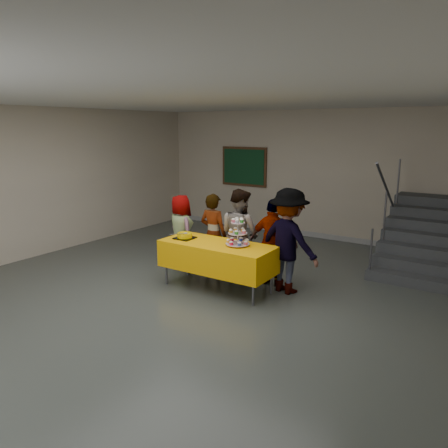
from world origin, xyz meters
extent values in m
plane|color=#4C514C|center=(0.00, 0.00, 0.00)|extent=(10.00, 10.00, 0.00)
cube|color=#C1B39B|center=(0.00, 5.00, 1.50)|extent=(8.00, 0.04, 3.00)
cube|color=#C1B39B|center=(-4.00, 0.00, 1.50)|extent=(0.04, 10.00, 3.00)
cube|color=silver|center=(0.00, 0.00, 3.00)|extent=(8.00, 10.00, 0.04)
cube|color=#999999|center=(0.00, 4.98, 0.06)|extent=(7.90, 0.03, 0.12)
cylinder|color=#595960|center=(-0.69, 0.56, 0.36)|extent=(0.04, 0.04, 0.73)
cylinder|color=#595960|center=(0.99, 0.56, 0.36)|extent=(0.04, 0.04, 0.73)
cylinder|color=#595960|center=(-0.69, 1.14, 0.36)|extent=(0.04, 0.04, 0.73)
cylinder|color=#595960|center=(0.99, 1.14, 0.36)|extent=(0.04, 0.04, 0.73)
cube|color=#595960|center=(0.15, 0.85, 0.74)|extent=(1.80, 0.70, 0.02)
cube|color=#F9A904|center=(0.15, 0.85, 0.55)|extent=(1.88, 0.78, 0.44)
cylinder|color=silver|center=(0.50, 0.92, 0.78)|extent=(0.18, 0.18, 0.01)
cylinder|color=silver|center=(0.50, 0.92, 0.98)|extent=(0.02, 0.02, 0.42)
cylinder|color=silver|center=(0.50, 0.92, 0.80)|extent=(0.38, 0.38, 0.01)
cylinder|color=silver|center=(0.50, 0.92, 0.97)|extent=(0.30, 0.30, 0.01)
cylinder|color=silver|center=(0.50, 0.92, 1.14)|extent=(0.22, 0.22, 0.01)
cube|color=black|center=(-0.48, 0.81, 0.78)|extent=(0.30, 0.30, 0.02)
cylinder|color=#FACE00|center=(-0.48, 0.81, 0.82)|extent=(0.25, 0.25, 0.07)
ellipsoid|color=#FACE00|center=(-0.48, 0.81, 0.86)|extent=(0.25, 0.25, 0.05)
ellipsoid|color=white|center=(-0.43, 0.77, 0.88)|extent=(0.08, 0.08, 0.02)
cube|color=silver|center=(-0.50, 0.68, 0.88)|extent=(0.30, 0.16, 0.04)
imported|color=slate|center=(-1.07, 1.44, 0.69)|extent=(0.79, 0.66, 1.37)
imported|color=slate|center=(-0.35, 1.46, 0.73)|extent=(0.53, 0.35, 1.46)
imported|color=slate|center=(0.15, 1.54, 0.79)|extent=(0.91, 0.81, 1.57)
imported|color=#5C5D66|center=(0.81, 1.53, 0.73)|extent=(0.86, 0.38, 1.46)
imported|color=slate|center=(1.15, 1.38, 0.84)|extent=(1.20, 0.86, 1.67)
cube|color=#424447|center=(2.70, 2.75, 0.09)|extent=(1.30, 0.30, 0.18)
cube|color=#424447|center=(2.70, 3.05, 0.18)|extent=(1.30, 0.30, 0.36)
cube|color=#424447|center=(2.70, 3.35, 0.27)|extent=(1.30, 0.30, 0.54)
cube|color=#424447|center=(2.70, 3.65, 0.36)|extent=(1.30, 0.30, 0.72)
cube|color=#424447|center=(2.70, 3.95, 0.45)|extent=(1.30, 0.30, 0.90)
cube|color=#424447|center=(2.70, 4.25, 0.54)|extent=(1.30, 0.30, 1.08)
cube|color=#424447|center=(2.70, 4.55, 0.63)|extent=(1.30, 0.30, 1.26)
cube|color=#424447|center=(2.70, 4.85, 0.63)|extent=(1.30, 0.30, 1.26)
cylinder|color=#595960|center=(2.10, 2.70, 0.45)|extent=(0.04, 0.04, 0.90)
cylinder|color=#595960|center=(2.10, 3.50, 0.99)|extent=(0.04, 0.04, 0.90)
cylinder|color=#595960|center=(2.10, 4.40, 1.53)|extent=(0.04, 0.04, 0.90)
cylinder|color=#595960|center=(2.10, 3.55, 1.44)|extent=(0.04, 1.85, 1.20)
cube|color=#472B16|center=(-1.81, 4.97, 1.60)|extent=(1.30, 0.04, 1.00)
cube|color=#144022|center=(-1.81, 4.94, 1.60)|extent=(1.18, 0.02, 0.88)
camera|label=1|loc=(3.97, -4.73, 2.59)|focal=35.00mm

